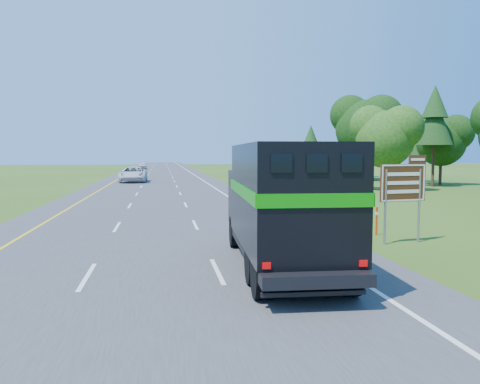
{
  "coord_description": "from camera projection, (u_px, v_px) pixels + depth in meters",
  "views": [
    {
      "loc": [
        0.26,
        -2.34,
        3.46
      ],
      "look_at": [
        4.08,
        20.36,
        1.57
      ],
      "focal_mm": 35.0,
      "sensor_mm": 36.0,
      "label": 1
    }
  ],
  "objects": [
    {
      "name": "lane_markings",
      "position": [
        159.0,
        185.0,
        51.68
      ],
      "size": [
        11.15,
        260.0,
        0.01
      ],
      "color": "yellow",
      "rests_on": "road"
    },
    {
      "name": "white_suv",
      "position": [
        133.0,
        174.0,
        56.41
      ],
      "size": [
        3.19,
        6.77,
        1.87
      ],
      "primitive_type": "imported",
      "rotation": [
        0.0,
        0.0,
        -0.01
      ],
      "color": "silver",
      "rests_on": "road"
    },
    {
      "name": "exit_sign",
      "position": [
        404.0,
        186.0,
        17.92
      ],
      "size": [
        2.0,
        0.34,
        3.41
      ],
      "rotation": [
        0.0,
        0.0,
        0.14
      ],
      "color": "gray",
      "rests_on": "ground"
    },
    {
      "name": "far_car",
      "position": [
        142.0,
        165.0,
        103.41
      ],
      "size": [
        2.0,
        4.78,
        1.62
      ],
      "primitive_type": "imported",
      "rotation": [
        0.0,
        0.0,
        0.02
      ],
      "color": "silver",
      "rests_on": "road"
    },
    {
      "name": "horse_truck",
      "position": [
        283.0,
        203.0,
        13.83
      ],
      "size": [
        3.07,
        8.47,
        3.69
      ],
      "rotation": [
        0.0,
        0.0,
        -0.06
      ],
      "color": "black",
      "rests_on": "road"
    },
    {
      "name": "road",
      "position": [
        159.0,
        185.0,
        51.68
      ],
      "size": [
        15.0,
        260.0,
        0.04
      ],
      "primitive_type": "cube",
      "color": "#38383A",
      "rests_on": "ground"
    },
    {
      "name": "delineator",
      "position": [
        377.0,
        220.0,
        19.84
      ],
      "size": [
        0.1,
        0.05,
        1.21
      ],
      "color": "#DE3E0B",
      "rests_on": "ground"
    }
  ]
}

